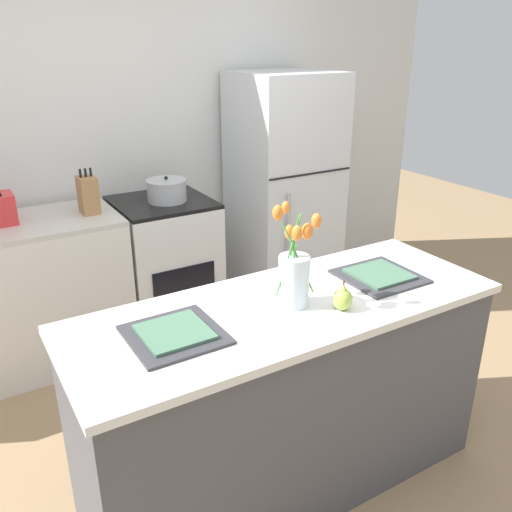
{
  "coord_description": "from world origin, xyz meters",
  "views": [
    {
      "loc": [
        -1.11,
        -1.6,
        1.92
      ],
      "look_at": [
        0.0,
        0.25,
        1.03
      ],
      "focal_mm": 38.0,
      "sensor_mm": 36.0,
      "label": 1
    }
  ],
  "objects_px": {
    "stove_range": "(166,266)",
    "refrigerator": "(284,192)",
    "cooking_pot": "(167,190)",
    "knife_block": "(88,195)",
    "flower_vase": "(294,272)",
    "pear_figurine": "(343,298)",
    "plate_setting_left": "(175,334)",
    "plate_setting_right": "(380,276)"
  },
  "relations": [
    {
      "from": "plate_setting_right",
      "to": "cooking_pot",
      "type": "bearing_deg",
      "value": 103.08
    },
    {
      "from": "cooking_pot",
      "to": "knife_block",
      "type": "xyz_separation_m",
      "value": [
        -0.49,
        0.01,
        0.04
      ]
    },
    {
      "from": "pear_figurine",
      "to": "plate_setting_left",
      "type": "relative_size",
      "value": 0.38
    },
    {
      "from": "stove_range",
      "to": "pear_figurine",
      "type": "relative_size",
      "value": 7.26
    },
    {
      "from": "stove_range",
      "to": "pear_figurine",
      "type": "height_order",
      "value": "pear_figurine"
    },
    {
      "from": "stove_range",
      "to": "cooking_pot",
      "type": "relative_size",
      "value": 3.58
    },
    {
      "from": "refrigerator",
      "to": "pear_figurine",
      "type": "xyz_separation_m",
      "value": [
        -0.89,
        -1.75,
        0.12
      ]
    },
    {
      "from": "cooking_pot",
      "to": "knife_block",
      "type": "bearing_deg",
      "value": 178.96
    },
    {
      "from": "refrigerator",
      "to": "plate_setting_right",
      "type": "height_order",
      "value": "refrigerator"
    },
    {
      "from": "flower_vase",
      "to": "plate_setting_right",
      "type": "height_order",
      "value": "flower_vase"
    },
    {
      "from": "flower_vase",
      "to": "cooking_pot",
      "type": "xyz_separation_m",
      "value": [
        0.11,
        1.59,
        -0.06
      ]
    },
    {
      "from": "refrigerator",
      "to": "pear_figurine",
      "type": "height_order",
      "value": "refrigerator"
    },
    {
      "from": "stove_range",
      "to": "pear_figurine",
      "type": "distance_m",
      "value": 1.82
    },
    {
      "from": "flower_vase",
      "to": "plate_setting_right",
      "type": "xyz_separation_m",
      "value": [
        0.48,
        0.01,
        -0.13
      ]
    },
    {
      "from": "flower_vase",
      "to": "pear_figurine",
      "type": "relative_size",
      "value": 3.39
    },
    {
      "from": "stove_range",
      "to": "flower_vase",
      "type": "bearing_deg",
      "value": -93.01
    },
    {
      "from": "stove_range",
      "to": "knife_block",
      "type": "relative_size",
      "value": 3.4
    },
    {
      "from": "refrigerator",
      "to": "plate_setting_left",
      "type": "bearing_deg",
      "value": -133.9
    },
    {
      "from": "stove_range",
      "to": "refrigerator",
      "type": "relative_size",
      "value": 0.55
    },
    {
      "from": "plate_setting_left",
      "to": "refrigerator",
      "type": "bearing_deg",
      "value": 46.1
    },
    {
      "from": "cooking_pot",
      "to": "knife_block",
      "type": "distance_m",
      "value": 0.49
    },
    {
      "from": "plate_setting_left",
      "to": "cooking_pot",
      "type": "height_order",
      "value": "cooking_pot"
    },
    {
      "from": "flower_vase",
      "to": "plate_setting_left",
      "type": "distance_m",
      "value": 0.52
    },
    {
      "from": "cooking_pot",
      "to": "refrigerator",
      "type": "bearing_deg",
      "value": 1.87
    },
    {
      "from": "flower_vase",
      "to": "plate_setting_right",
      "type": "distance_m",
      "value": 0.5
    },
    {
      "from": "plate_setting_right",
      "to": "plate_setting_left",
      "type": "bearing_deg",
      "value": 180.0
    },
    {
      "from": "flower_vase",
      "to": "knife_block",
      "type": "xyz_separation_m",
      "value": [
        -0.38,
        1.6,
        -0.02
      ]
    },
    {
      "from": "refrigerator",
      "to": "plate_setting_left",
      "type": "relative_size",
      "value": 5.07
    },
    {
      "from": "plate_setting_right",
      "to": "stove_range",
      "type": "bearing_deg",
      "value": 103.76
    },
    {
      "from": "stove_range",
      "to": "plate_setting_left",
      "type": "xyz_separation_m",
      "value": [
        -0.59,
        -1.6,
        0.46
      ]
    },
    {
      "from": "pear_figurine",
      "to": "plate_setting_right",
      "type": "relative_size",
      "value": 0.38
    },
    {
      "from": "stove_range",
      "to": "cooking_pot",
      "type": "bearing_deg",
      "value": -47.56
    },
    {
      "from": "flower_vase",
      "to": "refrigerator",
      "type": "bearing_deg",
      "value": 57.37
    },
    {
      "from": "stove_range",
      "to": "plate_setting_right",
      "type": "bearing_deg",
      "value": -76.24
    },
    {
      "from": "pear_figurine",
      "to": "knife_block",
      "type": "xyz_separation_m",
      "value": [
        -0.52,
        1.73,
        0.07
      ]
    },
    {
      "from": "pear_figurine",
      "to": "plate_setting_right",
      "type": "height_order",
      "value": "pear_figurine"
    },
    {
      "from": "plate_setting_right",
      "to": "pear_figurine",
      "type": "bearing_deg",
      "value": -156.31
    },
    {
      "from": "stove_range",
      "to": "refrigerator",
      "type": "height_order",
      "value": "refrigerator"
    },
    {
      "from": "flower_vase",
      "to": "cooking_pot",
      "type": "relative_size",
      "value": 1.67
    },
    {
      "from": "flower_vase",
      "to": "cooking_pot",
      "type": "bearing_deg",
      "value": 85.97
    },
    {
      "from": "pear_figurine",
      "to": "knife_block",
      "type": "bearing_deg",
      "value": 106.8
    },
    {
      "from": "refrigerator",
      "to": "cooking_pot",
      "type": "height_order",
      "value": "refrigerator"
    }
  ]
}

